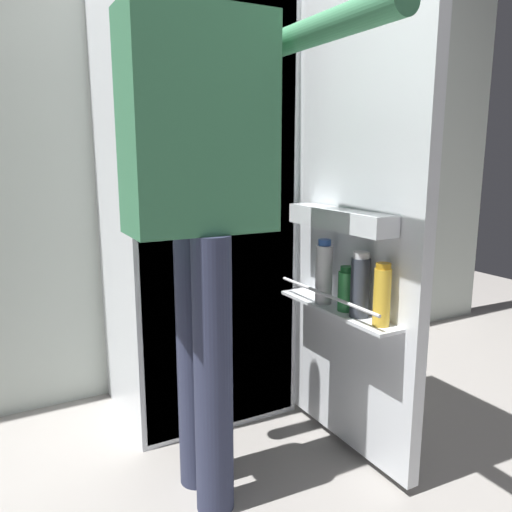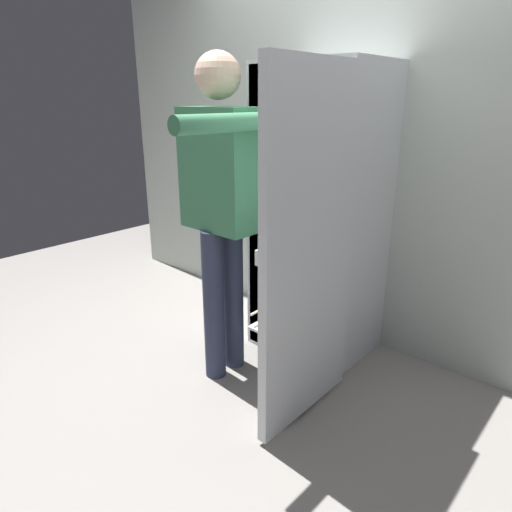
# 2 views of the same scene
# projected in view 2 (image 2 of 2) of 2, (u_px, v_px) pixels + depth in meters

# --- Properties ---
(ground_plane) EXTENTS (6.73, 6.73, 0.00)m
(ground_plane) POSITION_uv_depth(u_px,v_px,m) (262.00, 377.00, 2.66)
(ground_plane) COLOR gray
(kitchen_wall) EXTENTS (4.40, 0.10, 2.56)m
(kitchen_wall) POSITION_uv_depth(u_px,v_px,m) (352.00, 145.00, 2.84)
(kitchen_wall) COLOR beige
(kitchen_wall) RESTS_ON ground_plane
(refrigerator) EXTENTS (0.74, 1.24, 1.76)m
(refrigerator) POSITION_uv_depth(u_px,v_px,m) (318.00, 219.00, 2.68)
(refrigerator) COLOR silver
(refrigerator) RESTS_ON ground_plane
(person) EXTENTS (0.55, 0.77, 1.78)m
(person) POSITION_uv_depth(u_px,v_px,m) (222.00, 194.00, 2.37)
(person) COLOR #2D334C
(person) RESTS_ON ground_plane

